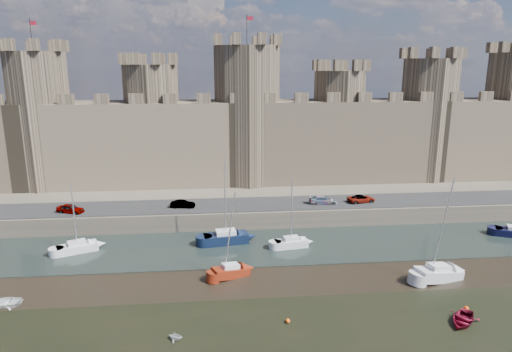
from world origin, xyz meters
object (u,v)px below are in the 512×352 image
at_px(sailboat_4, 231,271).
at_px(car_0, 70,209).
at_px(car_2, 323,200).
at_px(sailboat_1, 226,237).
at_px(sailboat_5, 438,273).
at_px(car_1, 183,204).
at_px(sailboat_2, 291,242).
at_px(car_3, 361,199).
at_px(sailboat_0, 77,247).

bearing_deg(sailboat_4, car_0, 118.23).
height_order(car_0, car_2, car_0).
distance_m(sailboat_1, sailboat_5, 25.59).
bearing_deg(car_1, sailboat_2, -118.95).
bearing_deg(sailboat_4, car_1, 85.18).
bearing_deg(sailboat_5, sailboat_2, 129.55).
distance_m(car_1, sailboat_4, 18.55).
relative_size(car_1, sailboat_1, 0.31).
bearing_deg(sailboat_4, car_3, 16.54).
bearing_deg(sailboat_1, car_2, 19.54).
relative_size(sailboat_4, sailboat_5, 0.85).
relative_size(car_3, sailboat_4, 0.43).
bearing_deg(sailboat_1, car_3, 12.88).
relative_size(car_0, sailboat_2, 0.42).
height_order(car_2, sailboat_4, sailboat_4).
relative_size(car_1, sailboat_4, 0.36).
distance_m(car_1, sailboat_1, 10.07).
xyz_separation_m(sailboat_2, sailboat_4, (-7.94, -7.38, -0.03)).
height_order(sailboat_2, sailboat_4, sailboat_4).
xyz_separation_m(car_3, sailboat_0, (-38.82, -9.00, -2.36)).
distance_m(sailboat_4, sailboat_5, 22.38).
bearing_deg(car_3, sailboat_5, 174.03).
bearing_deg(car_0, car_3, -68.88).
distance_m(car_2, sailboat_1, 16.73).
distance_m(sailboat_2, sailboat_5, 17.55).
bearing_deg(sailboat_0, car_0, 86.22).
xyz_separation_m(car_0, car_1, (15.35, 0.86, -0.07)).
height_order(sailboat_1, sailboat_5, sailboat_1).
bearing_deg(sailboat_5, sailboat_0, 149.73).
bearing_deg(sailboat_5, car_0, 141.36).
distance_m(car_0, sailboat_2, 30.88).
bearing_deg(car_2, car_0, 95.24).
distance_m(car_3, sailboat_0, 39.92).
relative_size(car_0, sailboat_0, 0.42).
xyz_separation_m(car_0, sailboat_4, (21.46, -16.49, -2.43)).
relative_size(sailboat_2, sailboat_4, 0.93).
xyz_separation_m(sailboat_0, sailboat_5, (40.76, -11.34, 0.08)).
bearing_deg(sailboat_4, sailboat_0, 131.23).
bearing_deg(sailboat_2, sailboat_0, 168.95).
bearing_deg(car_2, car_1, 93.77).
height_order(car_2, sailboat_1, sailboat_1).
relative_size(sailboat_0, sailboat_1, 0.79).
bearing_deg(sailboat_2, sailboat_1, 156.75).
height_order(car_1, sailboat_2, sailboat_2).
bearing_deg(car_1, sailboat_0, 131.90).
height_order(car_2, car_3, car_2).
relative_size(car_3, sailboat_1, 0.37).
bearing_deg(car_2, sailboat_0, 108.93).
height_order(sailboat_0, sailboat_5, sailboat_5).
xyz_separation_m(car_0, car_2, (35.89, 0.77, -0.03)).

